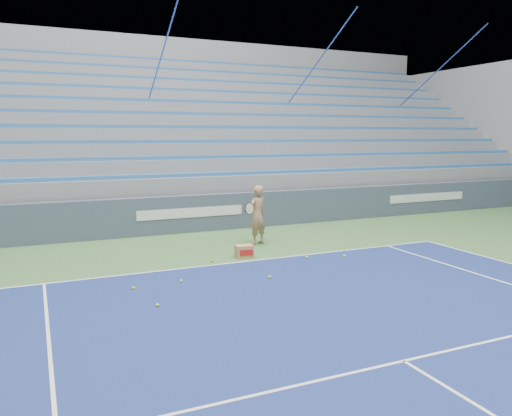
# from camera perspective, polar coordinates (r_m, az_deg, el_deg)

# --- Properties ---
(sponsor_barrier) EXTENTS (30.00, 0.32, 1.10)m
(sponsor_barrier) POSITION_cam_1_polar(r_m,az_deg,el_deg) (14.97, -7.58, -0.64)
(sponsor_barrier) COLOR #3E4A5F
(sponsor_barrier) RESTS_ON ground
(bleachers) EXTENTS (31.00, 9.15, 7.30)m
(bleachers) POSITION_cam_1_polar(r_m,az_deg,el_deg) (20.35, -12.30, 6.70)
(bleachers) COLOR gray
(bleachers) RESTS_ON ground
(tennis_player) EXTENTS (0.94, 0.90, 1.56)m
(tennis_player) POSITION_cam_1_polar(r_m,az_deg,el_deg) (13.10, 0.12, -0.81)
(tennis_player) COLOR tan
(tennis_player) RESTS_ON ground
(ball_box) EXTENTS (0.44, 0.36, 0.30)m
(ball_box) POSITION_cam_1_polar(r_m,az_deg,el_deg) (11.81, -1.37, -4.97)
(ball_box) COLOR #AC7E53
(ball_box) RESTS_ON ground
(tennis_ball_0) EXTENTS (0.07, 0.07, 0.07)m
(tennis_ball_0) POSITION_cam_1_polar(r_m,az_deg,el_deg) (9.96, -8.57, -8.27)
(tennis_ball_0) COLOR #B5E12E
(tennis_ball_0) RESTS_ON ground
(tennis_ball_1) EXTENTS (0.07, 0.07, 0.07)m
(tennis_ball_1) POSITION_cam_1_polar(r_m,az_deg,el_deg) (12.02, 10.07, -5.43)
(tennis_ball_1) COLOR #B5E12E
(tennis_ball_1) RESTS_ON ground
(tennis_ball_2) EXTENTS (0.07, 0.07, 0.07)m
(tennis_ball_2) POSITION_cam_1_polar(r_m,az_deg,el_deg) (10.13, 1.59, -7.90)
(tennis_ball_2) COLOR #B5E12E
(tennis_ball_2) RESTS_ON ground
(tennis_ball_3) EXTENTS (0.07, 0.07, 0.07)m
(tennis_ball_3) POSITION_cam_1_polar(r_m,az_deg,el_deg) (9.71, -13.82, -8.87)
(tennis_ball_3) COLOR #B5E12E
(tennis_ball_3) RESTS_ON ground
(tennis_ball_4) EXTENTS (0.07, 0.07, 0.07)m
(tennis_ball_4) POSITION_cam_1_polar(r_m,az_deg,el_deg) (11.45, -5.06, -6.01)
(tennis_ball_4) COLOR #B5E12E
(tennis_ball_4) RESTS_ON ground
(tennis_ball_5) EXTENTS (0.07, 0.07, 0.07)m
(tennis_ball_5) POSITION_cam_1_polar(r_m,az_deg,el_deg) (11.78, 5.83, -5.62)
(tennis_ball_5) COLOR #B5E12E
(tennis_ball_5) RESTS_ON ground
(tennis_ball_6) EXTENTS (0.07, 0.07, 0.07)m
(tennis_ball_6) POSITION_cam_1_polar(r_m,az_deg,el_deg) (8.68, -11.18, -10.87)
(tennis_ball_6) COLOR #B5E12E
(tennis_ball_6) RESTS_ON ground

